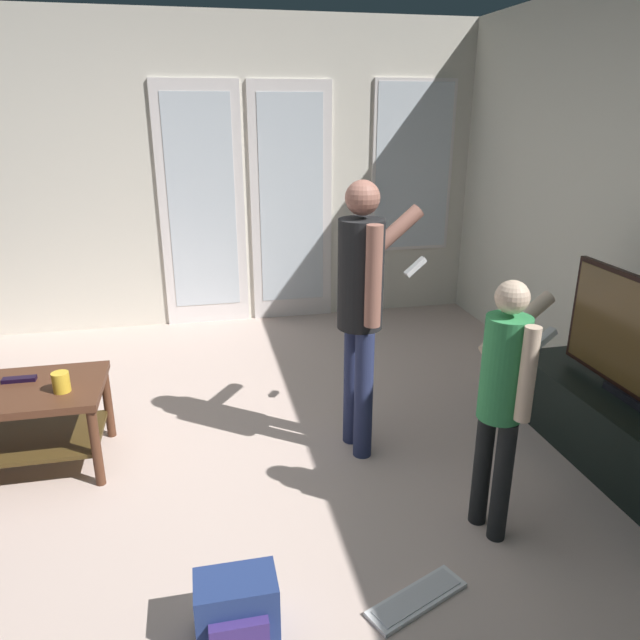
% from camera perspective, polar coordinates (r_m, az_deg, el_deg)
% --- Properties ---
extents(ground_plane, '(5.51, 5.54, 0.02)m').
position_cam_1_polar(ground_plane, '(3.14, -13.55, -17.26)').
color(ground_plane, beige).
extents(wall_back_with_doors, '(5.51, 0.09, 2.62)m').
position_cam_1_polar(wall_back_with_doors, '(5.29, -12.87, 13.01)').
color(wall_back_with_doors, silver).
rests_on(wall_back_with_doors, ground_plane).
extents(coffee_table, '(1.05, 0.57, 0.47)m').
position_cam_1_polar(coffee_table, '(3.56, -28.39, -7.83)').
color(coffee_table, '#502D1D').
rests_on(coffee_table, ground_plane).
extents(tv_stand, '(0.49, 1.59, 0.39)m').
position_cam_1_polar(tv_stand, '(3.61, 27.59, -9.97)').
color(tv_stand, black).
rests_on(tv_stand, ground_plane).
extents(person_adult, '(0.57, 0.46, 1.52)m').
position_cam_1_polar(person_adult, '(3.13, 4.11, 2.24)').
color(person_adult, navy).
rests_on(person_adult, ground_plane).
extents(person_child, '(0.48, 0.41, 1.20)m').
position_cam_1_polar(person_child, '(2.66, 17.31, -6.30)').
color(person_child, black).
rests_on(person_child, ground_plane).
extents(backpack, '(0.30, 0.22, 0.25)m').
position_cam_1_polar(backpack, '(2.43, -8.02, -25.84)').
color(backpack, navy).
rests_on(backpack, ground_plane).
extents(loose_keyboard, '(0.46, 0.29, 0.02)m').
position_cam_1_polar(loose_keyboard, '(2.63, 9.32, -25.00)').
color(loose_keyboard, white).
rests_on(loose_keyboard, ground_plane).
extents(cup_near_edge, '(0.09, 0.09, 0.11)m').
position_cam_1_polar(cup_near_edge, '(3.32, -23.70, -5.51)').
color(cup_near_edge, gold).
rests_on(cup_near_edge, coffee_table).
extents(tv_remote_black, '(0.17, 0.05, 0.02)m').
position_cam_1_polar(tv_remote_black, '(3.56, -27.02, -5.12)').
color(tv_remote_black, black).
rests_on(tv_remote_black, coffee_table).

